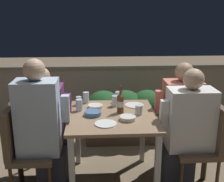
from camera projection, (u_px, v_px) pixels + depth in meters
The scene contains 25 objects.
ground_plane at pixel (112, 182), 2.95m from camera, with size 16.00×16.00×0.00m, color #847056.
parapet_wall at pixel (106, 93), 4.47m from camera, with size 9.00×0.18×0.91m.
dining_table at pixel (112, 125), 2.76m from camera, with size 0.85×0.90×0.75m.
planter_hedge at pixel (125, 113), 3.77m from camera, with size 1.06×0.47×0.71m.
chair_left_near at pixel (22, 144), 2.57m from camera, with size 0.41×0.40×0.90m.
person_blue_shirt at pixel (42, 131), 2.54m from camera, with size 0.47×0.26×1.34m.
chair_left_far at pixel (28, 130), 2.87m from camera, with size 0.41×0.40×0.90m.
person_purple_stripe at pixel (47, 125), 2.86m from camera, with size 0.49×0.26×1.21m.
chair_right_near at pixel (205, 139), 2.67m from camera, with size 0.41×0.40×0.90m.
person_white_polo at pixel (186, 133), 2.64m from camera, with size 0.50×0.26×1.24m.
chair_right_far at pixel (195, 125), 2.99m from camera, with size 0.41×0.40×0.90m.
person_coral_top at pixel (178, 120), 2.96m from camera, with size 0.47×0.26×1.23m.
beer_bottle at pixel (120, 103), 2.76m from camera, with size 0.07×0.07×0.27m.
plate_0 at pixel (134, 105), 2.99m from camera, with size 0.20×0.20×0.01m.
plate_1 at pixel (106, 124), 2.50m from camera, with size 0.20×0.20×0.01m.
bowl_0 at pixel (95, 106), 2.91m from camera, with size 0.15×0.15×0.03m.
bowl_1 at pixel (93, 113), 2.71m from camera, with size 0.16×0.16×0.04m.
bowl_2 at pixel (128, 118), 2.59m from camera, with size 0.15×0.15×0.04m.
glass_cup_0 at pixel (86, 98), 3.06m from camera, with size 0.07×0.07×0.12m.
glass_cup_1 at pixel (79, 105), 2.82m from camera, with size 0.07×0.07×0.12m.
glass_cup_2 at pixel (115, 101), 2.96m from camera, with size 0.07×0.07×0.11m.
glass_cup_3 at pixel (79, 101), 2.99m from camera, with size 0.06×0.06×0.09m.
glass_cup_4 at pixel (118, 97), 3.08m from camera, with size 0.07×0.07×0.12m.
glass_cup_5 at pixel (139, 110), 2.72m from camera, with size 0.07×0.07×0.10m.
potted_plant at pixel (198, 119), 3.59m from camera, with size 0.30×0.30×0.63m.
Camera 1 is at (-0.15, -2.55, 1.74)m, focal length 45.00 mm.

